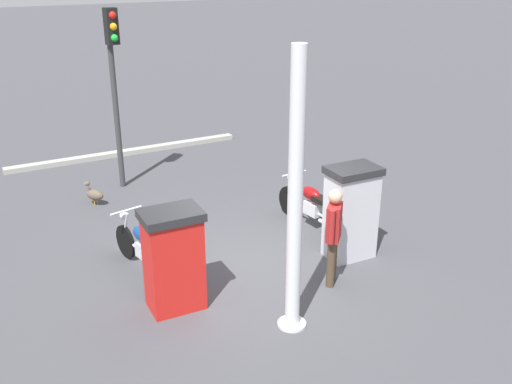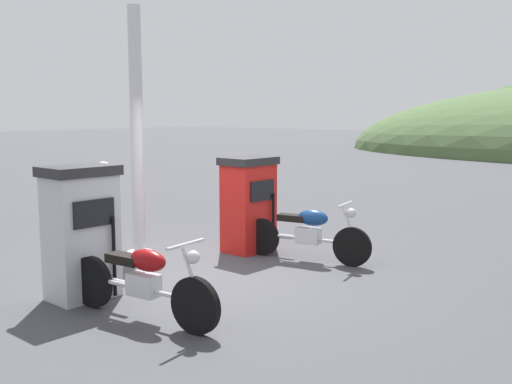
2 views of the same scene
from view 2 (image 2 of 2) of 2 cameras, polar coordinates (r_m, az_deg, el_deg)
name	(u,v)px [view 2 (image 2 of 2)]	position (r m, az deg, el deg)	size (l,w,h in m)	color
ground_plane	(201,276)	(8.42, -5.18, -7.93)	(120.00, 120.00, 0.00)	#424247
fuel_pump_near	(81,232)	(7.56, -16.18, -3.61)	(0.68, 0.88, 1.61)	silver
fuel_pump_far	(249,204)	(9.72, -0.69, -1.11)	(0.69, 0.87, 1.53)	red
motorcycle_near_pump	(142,281)	(6.67, -10.69, -8.24)	(2.14, 0.56, 0.94)	black
motorcycle_far_pump	(308,231)	(9.15, 4.91, -3.69)	(2.05, 0.60, 0.93)	black
attendant_person	(105,211)	(8.48, -14.10, -1.78)	(0.47, 0.47, 1.58)	#473828
canopy_support_pole	(137,137)	(9.61, -11.19, 5.10)	(0.40, 0.40, 3.86)	silver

